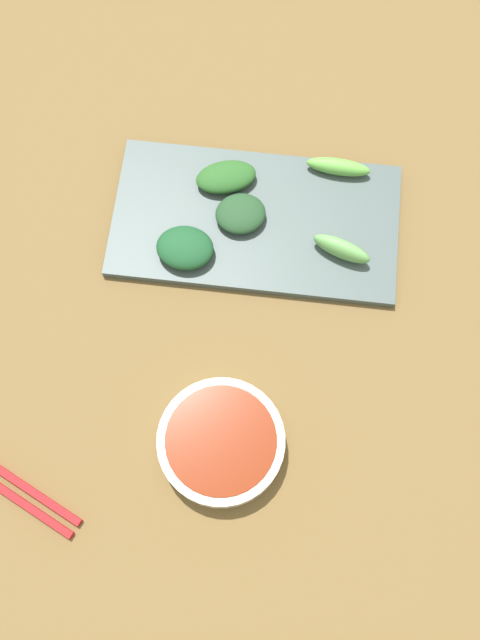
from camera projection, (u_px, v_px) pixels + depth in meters
name	position (u px, v px, depth m)	size (l,w,h in m)	color
tabletop	(245.00, 312.00, 0.85)	(2.10, 2.10, 0.02)	brown
sauce_bowl	(221.00, 442.00, 0.77)	(0.14, 0.14, 0.03)	silver
serving_plate	(257.00, 221.00, 0.87)	(0.19, 0.35, 0.01)	#435051
broccoli_leafy_0	(226.00, 177.00, 0.87)	(0.04, 0.08, 0.02)	#285B25
broccoli_stalk_1	(341.00, 249.00, 0.84)	(0.02, 0.07, 0.03)	#65A756
broccoli_leafy_2	(241.00, 214.00, 0.86)	(0.05, 0.06, 0.02)	#234527
broccoli_stalk_3	(338.00, 167.00, 0.88)	(0.02, 0.08, 0.02)	#63AF46
broccoli_leafy_4	(185.00, 248.00, 0.84)	(0.06, 0.07, 0.03)	#1A4C28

